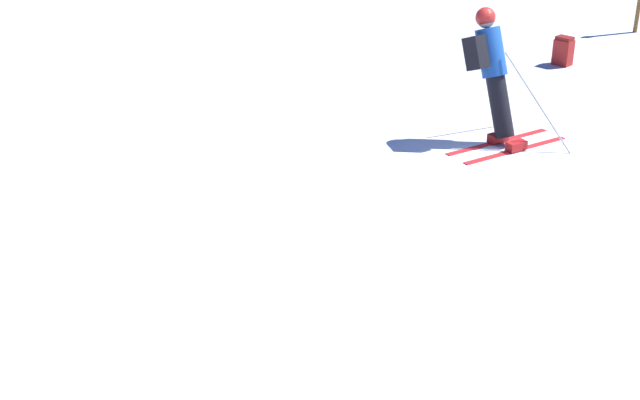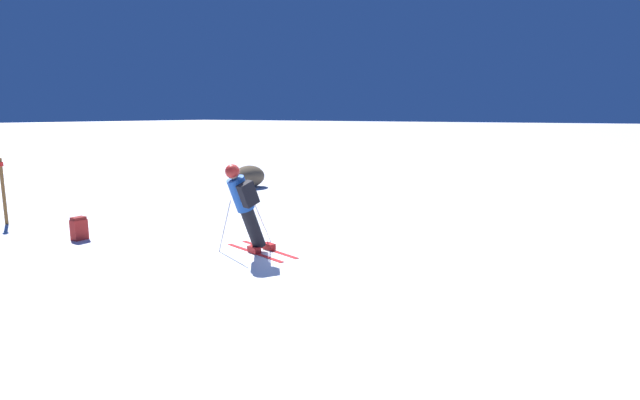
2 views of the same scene
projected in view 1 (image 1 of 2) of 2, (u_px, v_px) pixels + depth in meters
ground_plane at (537, 156)px, 11.78m from camera, size 300.00×300.00×0.00m
skier at (492, 69)px, 11.91m from camera, size 1.57×1.82×1.82m
spare_backpack at (563, 51)px, 15.38m from camera, size 0.31×0.23×0.50m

